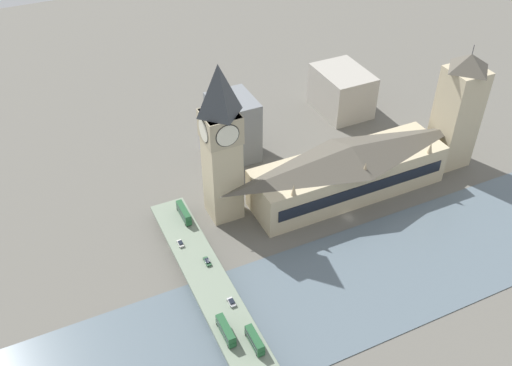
% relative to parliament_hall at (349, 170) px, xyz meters
% --- Properties ---
extents(ground_plane, '(600.00, 600.00, 0.00)m').
position_rel_parliament_hall_xyz_m(ground_plane, '(-14.62, 8.00, -12.00)').
color(ground_plane, '#605E56').
extents(river_water, '(51.08, 360.00, 0.30)m').
position_rel_parliament_hall_xyz_m(river_water, '(-46.17, 8.00, -11.85)').
color(river_water, slate).
rests_on(river_water, ground_plane).
extents(parliament_hall, '(23.71, 85.81, 24.17)m').
position_rel_parliament_hall_xyz_m(parliament_hall, '(0.00, 0.00, 0.00)').
color(parliament_hall, '#C1B28E').
rests_on(parliament_hall, ground_plane).
extents(clock_tower, '(13.99, 13.99, 68.24)m').
position_rel_parliament_hall_xyz_m(clock_tower, '(10.46, 53.28, 23.88)').
color(clock_tower, '#C1B28E').
rests_on(clock_tower, ground_plane).
extents(victoria_tower, '(15.37, 15.37, 58.12)m').
position_rel_parliament_hall_xyz_m(victoria_tower, '(0.06, -54.59, 15.06)').
color(victoria_tower, '#C1B28E').
rests_on(victoria_tower, ground_plane).
extents(road_bridge, '(134.17, 13.94, 5.42)m').
position_rel_parliament_hall_xyz_m(road_bridge, '(-46.17, 74.63, -7.63)').
color(road_bridge, '#5D6A59').
rests_on(road_bridge, ground_plane).
extents(double_decker_bus_lead, '(11.80, 2.49, 4.81)m').
position_rel_parliament_hall_xyz_m(double_decker_bus_lead, '(8.76, 71.19, -3.93)').
color(double_decker_bus_lead, '#235B33').
rests_on(double_decker_bus_lead, road_bridge).
extents(double_decker_bus_mid, '(10.04, 2.58, 4.67)m').
position_rel_parliament_hall_xyz_m(double_decker_bus_mid, '(-57.89, 71.42, -4.02)').
color(double_decker_bus_mid, '#235B33').
rests_on(double_decker_bus_mid, road_bridge).
extents(double_decker_bus_rear, '(11.26, 2.63, 4.76)m').
position_rel_parliament_hall_xyz_m(double_decker_bus_rear, '(-50.61, 78.20, -3.95)').
color(double_decker_bus_rear, '#235B33').
rests_on(double_decker_bus_rear, road_bridge).
extents(car_northbound_mid, '(4.61, 1.81, 1.38)m').
position_rel_parliament_hall_xyz_m(car_northbound_mid, '(-18.20, 71.93, -5.90)').
color(car_northbound_mid, '#2D5638').
rests_on(car_northbound_mid, road_bridge).
extents(car_southbound_lead, '(3.86, 1.79, 1.38)m').
position_rel_parliament_hall_xyz_m(car_southbound_lead, '(-5.20, 77.69, -5.90)').
color(car_southbound_lead, silver).
rests_on(car_southbound_lead, road_bridge).
extents(car_southbound_mid, '(4.09, 1.91, 1.50)m').
position_rel_parliament_hall_xyz_m(car_southbound_mid, '(-39.43, 71.43, -5.84)').
color(car_southbound_mid, silver).
rests_on(car_southbound_mid, road_bridge).
extents(city_block_west, '(21.59, 18.18, 21.08)m').
position_rel_parliament_hall_xyz_m(city_block_west, '(47.52, 37.14, -1.46)').
color(city_block_west, '#939399').
rests_on(city_block_west, ground_plane).
extents(city_block_center, '(22.54, 19.27, 29.81)m').
position_rel_parliament_hall_xyz_m(city_block_center, '(47.26, 32.82, 2.90)').
color(city_block_center, slate).
rests_on(city_block_center, ground_plane).
extents(city_block_east, '(30.80, 23.24, 22.70)m').
position_rel_parliament_hall_xyz_m(city_block_east, '(59.95, -34.01, -0.65)').
color(city_block_east, '#A39E93').
rests_on(city_block_east, ground_plane).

